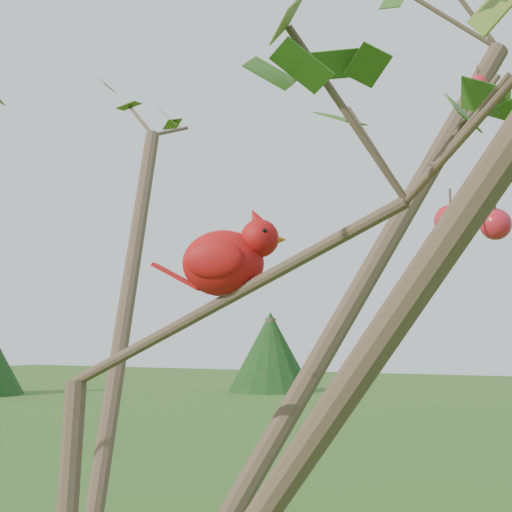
# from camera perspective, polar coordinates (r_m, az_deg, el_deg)

# --- Properties ---
(crabapple_tree) EXTENTS (2.35, 2.05, 2.95)m
(crabapple_tree) POSITION_cam_1_polar(r_m,az_deg,el_deg) (1.23, -14.05, -1.24)
(crabapple_tree) COLOR #3F2D22
(crabapple_tree) RESTS_ON ground
(cardinal) EXTENTS (0.20, 0.13, 0.14)m
(cardinal) POSITION_cam_1_polar(r_m,az_deg,el_deg) (1.17, -2.07, -0.27)
(cardinal) COLOR #B9100F
(cardinal) RESTS_ON ground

